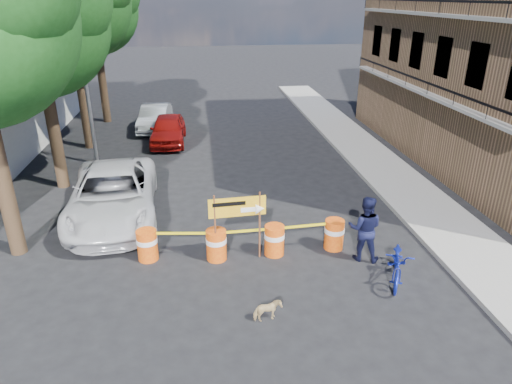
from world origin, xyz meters
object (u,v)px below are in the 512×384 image
object	(u,v)px
barrel_far_right	(334,234)
dog	(268,311)
barrel_far_left	(147,244)
barrel_mid_left	(216,244)
bicycle	(400,247)
suv_white	(113,195)
pedestrian	(365,229)
sedan_red	(168,129)
detour_sign	(245,211)
sedan_silver	(155,118)
barrel_mid_right	(274,240)

from	to	relation	value
barrel_far_right	dog	xyz separation A→B (m)	(-2.41, -2.98, -0.20)
barrel_far_left	barrel_mid_left	distance (m)	1.92
bicycle	suv_white	distance (m)	9.13
pedestrian	bicycle	bearing A→B (deg)	136.72
barrel_far_right	sedan_red	xyz separation A→B (m)	(-5.29, 11.17, 0.22)
detour_sign	sedan_silver	size ratio (longest dim) A/B	0.49
barrel_mid_right	barrel_mid_left	bearing A→B (deg)	-178.02
barrel_mid_left	bicycle	world-z (taller)	bicycle
sedan_silver	pedestrian	bearing A→B (deg)	-60.09
detour_sign	pedestrian	world-z (taller)	detour_sign
barrel_mid_left	sedan_silver	bearing A→B (deg)	100.94
bicycle	dog	xyz separation A→B (m)	(-3.57, -1.19, -0.71)
pedestrian	sedan_silver	bearing A→B (deg)	-43.20
barrel_far_right	detour_sign	size ratio (longest dim) A/B	0.45
sedan_silver	suv_white	bearing A→B (deg)	-88.06
barrel_far_right	barrel_mid_left	bearing A→B (deg)	-177.07
barrel_far_left	detour_sign	size ratio (longest dim) A/B	0.45
sedan_red	bicycle	bearing A→B (deg)	-62.16
dog	barrel_far_right	bearing A→B (deg)	-51.60
sedan_red	barrel_far_left	bearing A→B (deg)	-88.87
barrel_mid_left	detour_sign	bearing A→B (deg)	-5.43
pedestrian	dog	world-z (taller)	pedestrian
dog	suv_white	xyz separation A→B (m)	(-4.25, 5.89, 0.55)
barrel_mid_right	sedan_red	size ratio (longest dim) A/B	0.22
dog	sedan_red	size ratio (longest dim) A/B	0.16
bicycle	dog	bearing A→B (deg)	-137.85
detour_sign	dog	bearing A→B (deg)	-89.63
barrel_mid_left	pedestrian	xyz separation A→B (m)	(4.07, -0.50, 0.48)
barrel_mid_left	sedan_silver	distance (m)	14.19
barrel_far_left	pedestrian	distance (m)	6.04
barrel_mid_left	sedan_red	xyz separation A→B (m)	(-1.87, 11.34, 0.22)
barrel_far_left	barrel_far_right	world-z (taller)	same
dog	detour_sign	bearing A→B (deg)	-8.37
pedestrian	dog	distance (m)	3.89
barrel_mid_left	dog	bearing A→B (deg)	-70.01
barrel_far_left	sedan_red	distance (m)	11.11
barrel_far_right	pedestrian	size ratio (longest dim) A/B	0.47
pedestrian	sedan_red	bearing A→B (deg)	-41.69
detour_sign	bicycle	xyz separation A→B (m)	(3.78, -1.54, -0.51)
barrel_far_right	sedan_silver	bearing A→B (deg)	113.99
barrel_far_right	detour_sign	xyz separation A→B (m)	(-2.61, -0.25, 1.01)
barrel_far_right	suv_white	xyz separation A→B (m)	(-6.66, 2.91, 0.35)
barrel_mid_right	pedestrian	world-z (taller)	pedestrian
pedestrian	sedan_red	size ratio (longest dim) A/B	0.47
dog	sedan_red	xyz separation A→B (m)	(-2.89, 14.15, 0.43)
sedan_red	barrel_far_right	bearing A→B (deg)	-63.28
suv_white	sedan_silver	xyz separation A→B (m)	(0.54, 10.85, -0.15)
dog	suv_white	distance (m)	7.29
dog	suv_white	bearing A→B (deg)	23.15
barrel_mid_right	sedan_red	bearing A→B (deg)	107.29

